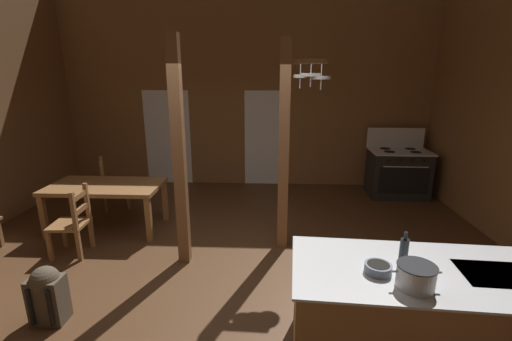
# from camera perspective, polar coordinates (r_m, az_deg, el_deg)

# --- Properties ---
(ground_plane) EXTENTS (8.52, 8.47, 0.10)m
(ground_plane) POSITION_cam_1_polar(r_m,az_deg,el_deg) (4.41, -5.34, -18.01)
(ground_plane) COLOR #4C301C
(wall_back) EXTENTS (8.52, 0.14, 4.48)m
(wall_back) POSITION_cam_1_polar(r_m,az_deg,el_deg) (7.56, -1.63, 14.49)
(wall_back) COLOR brown
(wall_back) RESTS_ON ground_plane
(glazed_door_back_left) EXTENTS (1.00, 0.01, 2.05)m
(glazed_door_back_left) POSITION_cam_1_polar(r_m,az_deg,el_deg) (7.93, -14.28, 5.23)
(glazed_door_back_left) COLOR white
(glazed_door_back_left) RESTS_ON ground_plane
(glazed_panel_back_right) EXTENTS (0.84, 0.01, 2.05)m
(glazed_panel_back_right) POSITION_cam_1_polar(r_m,az_deg,el_deg) (7.59, 1.32, 5.26)
(glazed_panel_back_right) COLOR white
(glazed_panel_back_right) RESTS_ON ground_plane
(kitchen_island) EXTENTS (2.22, 1.09, 0.91)m
(kitchen_island) POSITION_cam_1_polar(r_m,az_deg,el_deg) (3.37, 25.85, -21.16)
(kitchen_island) COLOR olive
(kitchen_island) RESTS_ON ground_plane
(stove_range) EXTENTS (1.16, 0.85, 1.32)m
(stove_range) POSITION_cam_1_polar(r_m,az_deg,el_deg) (7.52, 22.21, -0.25)
(stove_range) COLOR black
(stove_range) RESTS_ON ground_plane
(support_post_with_pot_rack) EXTENTS (0.64, 0.25, 2.83)m
(support_post_with_pot_rack) POSITION_cam_1_polar(r_m,az_deg,el_deg) (4.64, 5.14, 5.17)
(support_post_with_pot_rack) COLOR brown
(support_post_with_pot_rack) RESTS_ON ground_plane
(support_post_center) EXTENTS (0.14, 0.14, 2.83)m
(support_post_center) POSITION_cam_1_polar(r_m,az_deg,el_deg) (4.34, -12.50, 2.30)
(support_post_center) COLOR brown
(support_post_center) RESTS_ON ground_plane
(dining_table) EXTENTS (1.70, 0.91, 0.74)m
(dining_table) POSITION_cam_1_polar(r_m,az_deg,el_deg) (5.86, -23.44, -2.95)
(dining_table) COLOR olive
(dining_table) RESTS_ON ground_plane
(ladderback_chair_near_window) EXTENTS (0.59, 0.59, 0.95)m
(ladderback_chair_near_window) POSITION_cam_1_polar(r_m,az_deg,el_deg) (6.82, -22.58, -2.11)
(ladderback_chair_near_window) COLOR olive
(ladderback_chair_near_window) RESTS_ON ground_plane
(ladderback_chair_by_post) EXTENTS (0.47, 0.47, 0.95)m
(ladderback_chair_by_post) POSITION_cam_1_polar(r_m,az_deg,el_deg) (5.33, -27.87, -7.62)
(ladderback_chair_by_post) COLOR olive
(ladderback_chair_by_post) RESTS_ON ground_plane
(backpack) EXTENTS (0.32, 0.31, 0.60)m
(backpack) POSITION_cam_1_polar(r_m,az_deg,el_deg) (4.15, -31.08, -16.84)
(backpack) COLOR #4C4233
(backpack) RESTS_ON ground_plane
(stockpot_on_counter) EXTENTS (0.35, 0.28, 0.17)m
(stockpot_on_counter) POSITION_cam_1_polar(r_m,az_deg,el_deg) (2.82, 24.79, -15.49)
(stockpot_on_counter) COLOR silver
(stockpot_on_counter) RESTS_ON kitchen_island
(mixing_bowl_on_counter) EXTENTS (0.21, 0.21, 0.07)m
(mixing_bowl_on_counter) POSITION_cam_1_polar(r_m,az_deg,el_deg) (2.92, 19.41, -14.93)
(mixing_bowl_on_counter) COLOR slate
(mixing_bowl_on_counter) RESTS_ON kitchen_island
(bottle_tall_on_counter) EXTENTS (0.07, 0.07, 0.25)m
(bottle_tall_on_counter) POSITION_cam_1_polar(r_m,az_deg,el_deg) (3.15, 23.14, -11.73)
(bottle_tall_on_counter) COLOR #1E2328
(bottle_tall_on_counter) RESTS_ON kitchen_island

